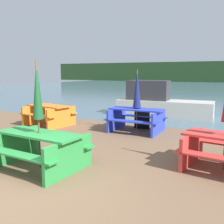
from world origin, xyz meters
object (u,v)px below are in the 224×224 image
object	(u,v)px
picnic_table_blue	(137,118)
umbrella_navy	(137,89)
umbrella_darkgreen	(37,91)
boat	(160,103)
signboard	(142,118)
picnic_table_green	(40,146)
picnic_table_orange	(49,113)

from	to	relation	value
picnic_table_blue	umbrella_navy	world-z (taller)	umbrella_navy
umbrella_darkgreen	boat	size ratio (longest dim) A/B	0.52
signboard	picnic_table_green	bearing A→B (deg)	-95.82
umbrella_navy	boat	bearing A→B (deg)	94.98
picnic_table_orange	signboard	size ratio (longest dim) A/B	2.36
umbrella_darkgreen	boat	xyz separation A→B (m)	(0.17, 7.43, -1.02)
umbrella_darkgreen	umbrella_navy	xyz separation A→B (m)	(0.47, 4.07, -0.18)
picnic_table_orange	umbrella_darkgreen	xyz separation A→B (m)	(2.81, -3.45, 1.14)
picnic_table_orange	boat	size ratio (longest dim) A/B	0.41
picnic_table_orange	boat	xyz separation A→B (m)	(2.99, 3.98, 0.12)
picnic_table_green	picnic_table_orange	size ratio (longest dim) A/B	1.08
picnic_table_blue	signboard	bearing A→B (deg)	90.33
picnic_table_orange	umbrella_darkgreen	size ratio (longest dim) A/B	0.80
picnic_table_blue	umbrella_navy	bearing A→B (deg)	-89.66
picnic_table_orange	boat	world-z (taller)	boat
umbrella_navy	picnic_table_blue	bearing A→B (deg)	90.34
signboard	picnic_table_orange	bearing A→B (deg)	-161.33
umbrella_darkgreen	boat	bearing A→B (deg)	88.65
picnic_table_orange	umbrella_navy	xyz separation A→B (m)	(3.28, 0.62, 0.96)
picnic_table_blue	umbrella_darkgreen	distance (m)	4.25
picnic_table_green	umbrella_darkgreen	xyz separation A→B (m)	(0.00, -0.00, 1.14)
picnic_table_blue	picnic_table_orange	bearing A→B (deg)	-169.32
picnic_table_green	signboard	distance (m)	4.58
picnic_table_orange	boat	bearing A→B (deg)	53.11
picnic_table_blue	boat	size ratio (longest dim) A/B	0.42
picnic_table_orange	umbrella_navy	world-z (taller)	umbrella_navy
picnic_table_green	boat	distance (m)	7.43
picnic_table_orange	boat	distance (m)	4.98
picnic_table_orange	umbrella_navy	bearing A→B (deg)	10.68
picnic_table_blue	signboard	world-z (taller)	picnic_table_blue
umbrella_darkgreen	boat	distance (m)	7.50
boat	signboard	size ratio (longest dim) A/B	5.71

